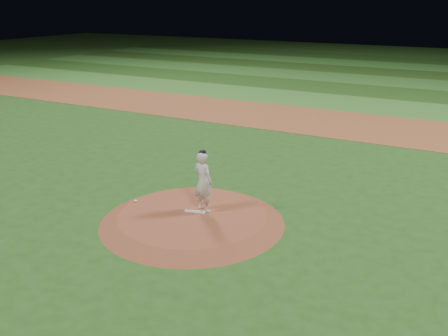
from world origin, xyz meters
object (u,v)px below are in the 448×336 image
(pitchers_mound, at_px, (192,218))
(pitcher_on_mound, at_px, (203,181))
(rosin_bag, at_px, (135,201))
(pitching_rubber, at_px, (195,212))

(pitchers_mound, height_order, pitcher_on_mound, pitcher_on_mound)
(pitchers_mound, relative_size, rosin_bag, 45.18)
(pitching_rubber, relative_size, rosin_bag, 5.31)
(pitching_rubber, relative_size, pitcher_on_mound, 0.34)
(pitchers_mound, distance_m, pitcher_on_mound, 1.15)
(pitchers_mound, relative_size, pitcher_on_mound, 2.86)
(pitchers_mound, xyz_separation_m, pitcher_on_mound, (0.16, 0.40, 1.07))
(pitchers_mound, distance_m, pitching_rubber, 0.22)
(pitchers_mound, bearing_deg, rosin_bag, -178.97)
(rosin_bag, xyz_separation_m, pitcher_on_mound, (2.24, 0.44, 0.91))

